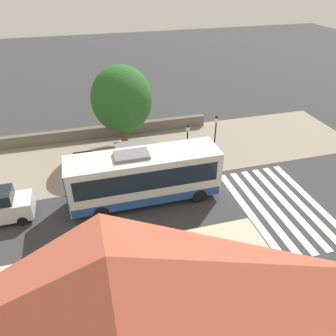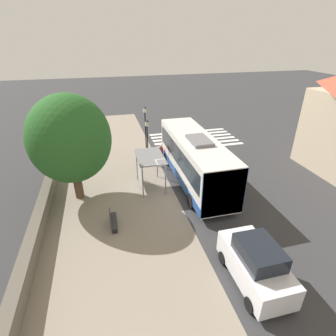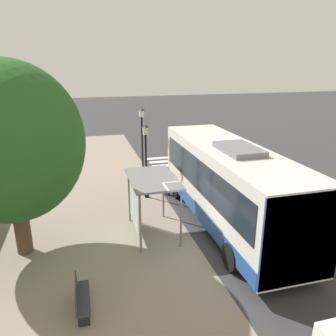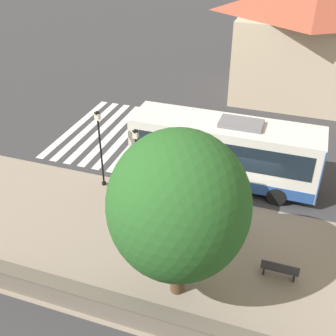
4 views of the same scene
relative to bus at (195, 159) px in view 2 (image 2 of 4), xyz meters
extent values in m
plane|color=#353538|center=(-1.85, -1.79, -1.95)|extent=(120.00, 120.00, 0.00)
cube|color=gray|center=(-6.35, -1.79, -1.94)|extent=(9.00, 44.00, 0.02)
cube|color=silver|center=(3.15, 6.36, -1.95)|extent=(9.00, 0.50, 0.01)
cube|color=silver|center=(3.15, 7.31, -1.95)|extent=(9.00, 0.50, 0.01)
cube|color=silver|center=(3.15, 8.26, -1.95)|extent=(9.00, 0.50, 0.01)
cube|color=silver|center=(3.15, 9.21, -1.95)|extent=(9.00, 0.50, 0.01)
cube|color=silver|center=(3.15, 10.16, -1.95)|extent=(9.00, 0.50, 0.01)
cube|color=silver|center=(3.15, 11.11, -1.95)|extent=(9.00, 0.50, 0.01)
cube|color=#6B6356|center=(-10.40, -1.79, -1.45)|extent=(0.50, 20.00, 1.00)
cube|color=#5B5449|center=(-10.40, -1.79, -0.92)|extent=(0.60, 20.00, 0.08)
cube|color=silver|center=(0.00, 0.02, 0.05)|extent=(2.65, 10.08, 3.11)
cube|color=black|center=(0.00, 0.02, 0.46)|extent=(2.69, 9.27, 1.37)
cube|color=#264C93|center=(0.00, 0.02, -1.19)|extent=(2.69, 9.87, 0.62)
cube|color=#264C93|center=(0.00, -4.99, 0.05)|extent=(2.69, 0.06, 2.99)
cube|color=black|center=(0.00, 5.01, 1.30)|extent=(1.99, 0.08, 0.44)
cube|color=slate|center=(0.00, -0.74, 1.72)|extent=(1.32, 2.22, 0.22)
cylinder|color=black|center=(-1.24, 3.54, -1.45)|extent=(0.30, 1.00, 1.00)
cylinder|color=black|center=(1.24, 3.54, -1.45)|extent=(0.30, 1.00, 1.00)
cylinder|color=black|center=(-1.24, -3.11, -1.45)|extent=(0.30, 1.00, 1.00)
cylinder|color=black|center=(1.24, -3.11, -1.45)|extent=(0.30, 1.00, 1.00)
cylinder|color=slate|center=(-2.52, -1.27, -0.74)|extent=(0.08, 0.08, 2.42)
cylinder|color=slate|center=(-2.52, 1.46, -0.74)|extent=(0.08, 0.08, 2.42)
cylinder|color=slate|center=(-4.09, -1.27, -0.74)|extent=(0.08, 0.08, 2.42)
cylinder|color=slate|center=(-4.09, 1.46, -0.74)|extent=(0.08, 0.08, 2.42)
cube|color=slate|center=(-3.30, 0.09, 0.51)|extent=(1.87, 3.04, 0.08)
cube|color=silver|center=(-4.07, 0.09, -0.62)|extent=(0.03, 2.46, 1.94)
cylinder|color=#2D3347|center=(-1.72, 4.00, -1.56)|extent=(0.12, 0.12, 0.78)
cylinder|color=#2D3347|center=(-1.56, 4.00, -1.56)|extent=(0.12, 0.12, 0.78)
cube|color=maroon|center=(-1.64, 4.00, -0.86)|extent=(0.34, 0.22, 0.63)
sphere|color=tan|center=(-1.64, 4.00, -0.44)|extent=(0.21, 0.21, 0.21)
cube|color=#333338|center=(-6.27, -3.84, -1.50)|extent=(0.40, 1.55, 0.06)
cube|color=#333338|center=(-6.44, -3.84, -1.27)|extent=(0.04, 1.55, 0.40)
cube|color=black|center=(-6.27, -4.46, -1.73)|extent=(0.32, 0.06, 0.45)
cube|color=black|center=(-6.27, -3.22, -1.73)|extent=(0.32, 0.06, 0.45)
cylinder|color=black|center=(-2.58, 6.09, -1.87)|extent=(0.24, 0.24, 0.16)
cylinder|color=black|center=(-2.58, 6.09, 0.05)|extent=(0.10, 0.10, 4.00)
cube|color=silver|center=(-2.58, 6.09, 2.22)|extent=(0.24, 0.24, 0.35)
pyramid|color=black|center=(-2.58, 6.09, 2.47)|extent=(0.28, 0.28, 0.14)
cylinder|color=black|center=(-2.80, 3.95, -1.87)|extent=(0.24, 0.24, 0.16)
cylinder|color=black|center=(-2.80, 3.95, -0.23)|extent=(0.10, 0.10, 3.45)
cube|color=silver|center=(-2.80, 3.95, 1.67)|extent=(0.24, 0.24, 0.35)
pyramid|color=black|center=(-2.80, 3.95, 1.92)|extent=(0.28, 0.28, 0.14)
cylinder|color=brown|center=(-8.35, -0.05, -0.51)|extent=(0.57, 0.57, 2.89)
ellipsoid|color=#265B23|center=(-8.35, -0.05, 2.35)|extent=(5.11, 5.11, 5.62)
cube|color=silver|center=(-0.37, -9.24, -1.09)|extent=(1.86, 3.97, 1.18)
cube|color=black|center=(-0.37, -9.34, -0.14)|extent=(1.58, 2.06, 0.73)
cylinder|color=black|center=(-1.25, -7.95, -1.63)|extent=(0.22, 0.64, 0.64)
cylinder|color=black|center=(0.51, -7.95, -1.63)|extent=(0.22, 0.64, 0.64)
cylinder|color=black|center=(-1.25, -10.53, -1.63)|extent=(0.22, 0.64, 0.64)
cylinder|color=black|center=(0.51, -10.53, -1.63)|extent=(0.22, 0.64, 0.64)
camera|label=1|loc=(17.89, -3.28, 12.20)|focal=35.00mm
camera|label=2|loc=(-6.19, -16.42, 8.15)|focal=28.00mm
camera|label=3|loc=(-5.94, -12.03, 4.98)|focal=35.00mm
camera|label=4|loc=(-19.54, -3.51, 11.41)|focal=45.00mm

